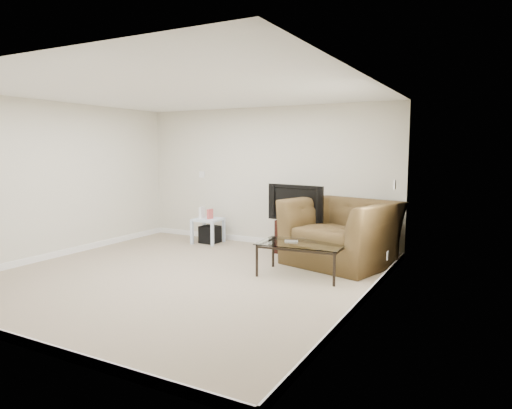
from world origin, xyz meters
The scene contains 18 objects.
floor centered at (0.00, 0.00, 0.00)m, with size 5.00×5.00×0.00m, color tan.
ceiling centered at (0.00, 0.00, 2.50)m, with size 5.00×5.00×0.00m, color white.
wall_back centered at (0.00, 2.50, 1.25)m, with size 5.00×0.02×2.50m, color silver.
wall_left centered at (-2.50, 0.00, 1.25)m, with size 0.02×5.00×2.50m, color silver.
wall_right centered at (2.50, 0.00, 1.25)m, with size 0.02×5.00×2.50m, color silver.
plate_back centered at (-1.40, 2.49, 1.25)m, with size 0.12×0.02×0.12m, color white.
plate_right_switch centered at (2.49, 1.60, 1.25)m, with size 0.02×0.09×0.13m, color white.
plate_right_outlet centered at (2.49, 1.30, 0.30)m, with size 0.02×0.08×0.12m, color white.
tv_stand centered at (0.86, 2.05, 0.28)m, with size 0.68×0.47×0.57m, color black, non-canonical shape.
dvd_player centered at (0.86, 2.01, 0.47)m, with size 0.41×0.29×0.06m, color black.
television centered at (0.86, 2.02, 0.87)m, with size 0.97×0.19×0.60m, color black.
side_table centered at (-0.97, 2.05, 0.23)m, with size 0.48×0.48×0.46m, color #A8C5CD, non-canonical shape.
subwoofer centered at (-0.95, 2.07, 0.16)m, with size 0.31×0.31×0.31m, color black.
game_console centered at (-1.09, 2.02, 0.57)m, with size 0.05×0.15×0.21m, color white.
game_case centered at (-0.91, 2.03, 0.55)m, with size 0.05×0.13×0.18m, color #CC4C4C.
recliner centered at (1.70, 1.70, 0.66)m, with size 1.51×0.98×1.32m, color #4B3920.
coffee_table centered at (1.42, 0.80, 0.23)m, with size 1.17×0.66×0.46m, color black, non-canonical shape.
remote centered at (1.26, 0.83, 0.47)m, with size 0.18×0.05×0.02m, color #B2B2B7.
Camera 1 is at (3.78, -4.92, 1.74)m, focal length 32.00 mm.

